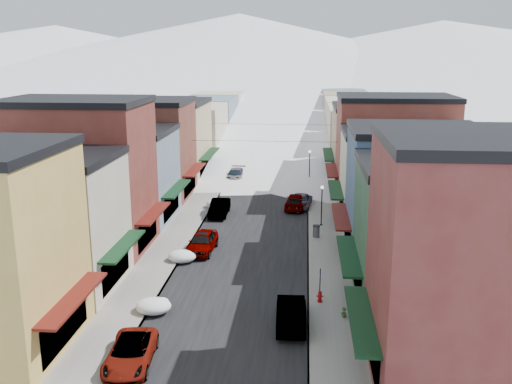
% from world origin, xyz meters
% --- Properties ---
extents(road, '(10.00, 160.00, 0.01)m').
position_xyz_m(road, '(0.00, 60.00, 0.01)').
color(road, black).
rests_on(road, ground).
extents(sidewalk_left, '(3.20, 160.00, 0.15)m').
position_xyz_m(sidewalk_left, '(-6.60, 60.00, 0.07)').
color(sidewalk_left, gray).
rests_on(sidewalk_left, ground).
extents(sidewalk_right, '(3.20, 160.00, 0.15)m').
position_xyz_m(sidewalk_right, '(6.60, 60.00, 0.07)').
color(sidewalk_right, gray).
rests_on(sidewalk_right, ground).
extents(curb_left, '(0.10, 160.00, 0.15)m').
position_xyz_m(curb_left, '(-5.05, 60.00, 0.07)').
color(curb_left, slate).
rests_on(curb_left, ground).
extents(curb_right, '(0.10, 160.00, 0.15)m').
position_xyz_m(curb_right, '(5.05, 60.00, 0.07)').
color(curb_right, slate).
rests_on(curb_right, ground).
extents(bldg_l_cream, '(11.30, 8.20, 9.50)m').
position_xyz_m(bldg_l_cream, '(-13.19, 12.50, 4.76)').
color(bldg_l_cream, '#C2B29C').
rests_on(bldg_l_cream, ground).
extents(bldg_l_brick_near, '(12.30, 8.20, 12.50)m').
position_xyz_m(bldg_l_brick_near, '(-13.69, 20.50, 6.26)').
color(bldg_l_brick_near, maroon).
rests_on(bldg_l_brick_near, ground).
extents(bldg_l_grayblue, '(11.30, 9.20, 9.00)m').
position_xyz_m(bldg_l_grayblue, '(-13.19, 29.00, 4.51)').
color(bldg_l_grayblue, slate).
rests_on(bldg_l_grayblue, ground).
extents(bldg_l_brick_far, '(13.30, 9.20, 11.00)m').
position_xyz_m(bldg_l_brick_far, '(-14.19, 38.00, 5.51)').
color(bldg_l_brick_far, '#5D2A1E').
rests_on(bldg_l_brick_far, ground).
extents(bldg_l_tan, '(11.30, 11.20, 10.00)m').
position_xyz_m(bldg_l_tan, '(-13.19, 48.00, 5.01)').
color(bldg_l_tan, tan).
rests_on(bldg_l_tan, ground).
extents(bldg_r_brick_near, '(12.30, 9.20, 12.50)m').
position_xyz_m(bldg_r_brick_near, '(13.69, 3.00, 6.26)').
color(bldg_r_brick_near, maroon).
rests_on(bldg_r_brick_near, ground).
extents(bldg_r_green, '(11.30, 9.20, 9.50)m').
position_xyz_m(bldg_r_green, '(13.19, 12.00, 4.76)').
color(bldg_r_green, '#22462E').
rests_on(bldg_r_green, ground).
extents(bldg_r_blue, '(11.30, 9.20, 10.50)m').
position_xyz_m(bldg_r_blue, '(13.19, 21.00, 5.26)').
color(bldg_r_blue, '#335273').
rests_on(bldg_r_blue, ground).
extents(bldg_r_cream, '(12.30, 9.20, 9.00)m').
position_xyz_m(bldg_r_cream, '(13.69, 30.00, 4.51)').
color(bldg_r_cream, beige).
rests_on(bldg_r_cream, ground).
extents(bldg_r_brick_far, '(13.30, 9.20, 11.50)m').
position_xyz_m(bldg_r_brick_far, '(14.19, 39.00, 5.76)').
color(bldg_r_brick_far, maroon).
rests_on(bldg_r_brick_far, ground).
extents(bldg_r_tan, '(11.30, 11.20, 9.50)m').
position_xyz_m(bldg_r_tan, '(13.19, 49.00, 4.76)').
color(bldg_r_tan, '#9E8267').
rests_on(bldg_r_tan, ground).
extents(distant_blocks, '(34.00, 55.00, 8.00)m').
position_xyz_m(distant_blocks, '(0.00, 83.00, 4.00)').
color(distant_blocks, gray).
rests_on(distant_blocks, ground).
extents(mountain_ridge, '(670.00, 340.00, 34.00)m').
position_xyz_m(mountain_ridge, '(-19.47, 277.18, 14.36)').
color(mountain_ridge, silver).
rests_on(mountain_ridge, ground).
extents(overhead_cables, '(16.40, 15.04, 0.04)m').
position_xyz_m(overhead_cables, '(0.00, 47.50, 6.20)').
color(overhead_cables, black).
rests_on(overhead_cables, ground).
extents(car_white_suv, '(2.70, 5.15, 1.38)m').
position_xyz_m(car_white_suv, '(-4.30, 3.00, 0.69)').
color(car_white_suv, silver).
rests_on(car_white_suv, ground).
extents(car_silver_sedan, '(2.26, 5.03, 1.68)m').
position_xyz_m(car_silver_sedan, '(-3.63, 20.54, 0.84)').
color(car_silver_sedan, gray).
rests_on(car_silver_sedan, ground).
extents(car_dark_hatch, '(1.75, 4.87, 1.60)m').
position_xyz_m(car_dark_hatch, '(-3.83, 31.19, 0.80)').
color(car_dark_hatch, black).
rests_on(car_dark_hatch, ground).
extents(car_silver_wagon, '(2.36, 5.45, 1.56)m').
position_xyz_m(car_silver_wagon, '(-4.09, 46.62, 0.78)').
color(car_silver_wagon, gray).
rests_on(car_silver_wagon, ground).
extents(car_green_sedan, '(1.92, 5.06, 1.65)m').
position_xyz_m(car_green_sedan, '(3.99, 8.22, 0.82)').
color(car_green_sedan, black).
rests_on(car_green_sedan, ground).
extents(car_gray_suv, '(2.41, 5.09, 1.68)m').
position_xyz_m(car_gray_suv, '(3.74, 34.28, 0.84)').
color(car_gray_suv, gray).
rests_on(car_gray_suv, ground).
extents(car_black_sedan, '(2.60, 5.32, 1.49)m').
position_xyz_m(car_black_sedan, '(4.30, 35.19, 0.74)').
color(car_black_sedan, black).
rests_on(car_black_sedan, ground).
extents(car_lane_silver, '(2.61, 5.16, 1.69)m').
position_xyz_m(car_lane_silver, '(-1.57, 55.80, 0.84)').
color(car_lane_silver, '#A8ACB1').
rests_on(car_lane_silver, ground).
extents(car_lane_white, '(2.40, 4.98, 1.37)m').
position_xyz_m(car_lane_white, '(2.20, 64.50, 0.68)').
color(car_lane_white, white).
rests_on(car_lane_white, ground).
extents(fire_hydrant, '(0.44, 0.34, 0.76)m').
position_xyz_m(fire_hydrant, '(5.80, 11.36, 0.50)').
color(fire_hydrant, '#B10910').
rests_on(fire_hydrant, sidewalk_right).
extents(parking_sign, '(0.08, 0.32, 2.33)m').
position_xyz_m(parking_sign, '(5.78, 11.34, 1.51)').
color(parking_sign, black).
rests_on(parking_sign, sidewalk_right).
extents(trash_can, '(0.64, 0.64, 1.08)m').
position_xyz_m(trash_can, '(5.76, 24.69, 0.70)').
color(trash_can, '#5D5F63').
rests_on(trash_can, sidewalk_right).
extents(streetlamp_near, '(0.32, 0.32, 3.82)m').
position_xyz_m(streetlamp_near, '(6.28, 28.27, 2.56)').
color(streetlamp_near, black).
rests_on(streetlamp_near, sidewalk_right).
extents(streetlamp_far, '(0.34, 0.34, 4.14)m').
position_xyz_m(streetlamp_far, '(5.20, 45.54, 2.76)').
color(streetlamp_far, black).
rests_on(streetlamp_far, sidewalk_right).
extents(planter_far, '(0.49, 0.49, 0.62)m').
position_xyz_m(planter_far, '(7.23, 9.32, 0.46)').
color(planter_far, '#3A612C').
rests_on(planter_far, sidewalk_right).
extents(snow_pile_near, '(2.25, 2.58, 0.95)m').
position_xyz_m(snow_pile_near, '(-4.68, 9.19, 0.46)').
color(snow_pile_near, white).
rests_on(snow_pile_near, ground).
extents(snow_pile_mid, '(2.22, 2.56, 0.94)m').
position_xyz_m(snow_pile_mid, '(-4.80, 18.16, 0.45)').
color(snow_pile_mid, white).
rests_on(snow_pile_mid, ground).
extents(snow_pile_far, '(2.60, 2.80, 1.10)m').
position_xyz_m(snow_pile_far, '(-4.28, 33.66, 0.53)').
color(snow_pile_far, white).
rests_on(snow_pile_far, ground).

